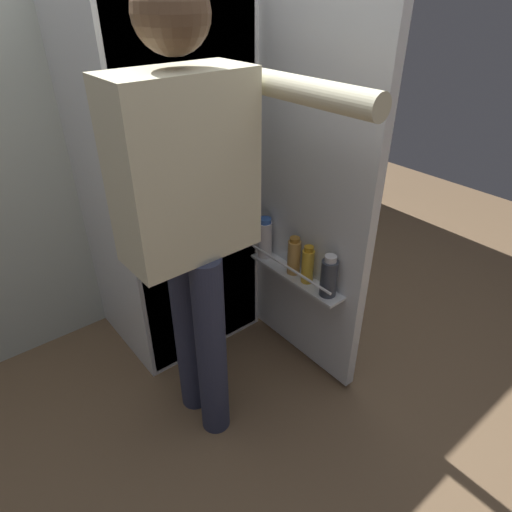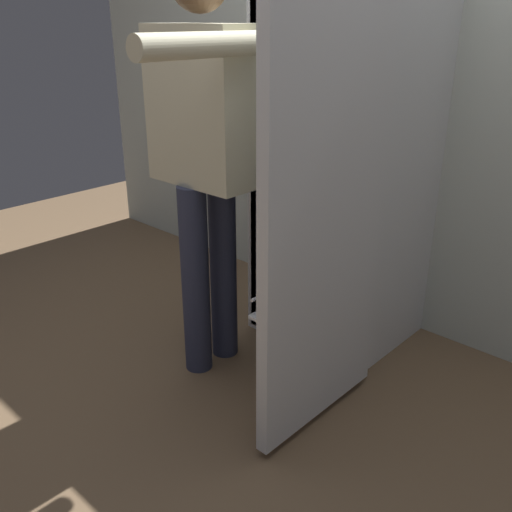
% 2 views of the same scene
% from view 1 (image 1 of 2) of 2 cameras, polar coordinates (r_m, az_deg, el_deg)
% --- Properties ---
extents(ground_plane, '(6.29, 6.29, 0.00)m').
position_cam_1_polar(ground_plane, '(2.28, -2.34, -14.91)').
color(ground_plane, brown).
extents(kitchen_wall, '(4.40, 0.10, 2.47)m').
position_cam_1_polar(kitchen_wall, '(2.39, -16.79, 20.20)').
color(kitchen_wall, beige).
rests_on(kitchen_wall, ground_plane).
extents(refrigerator, '(0.72, 1.24, 1.70)m').
position_cam_1_polar(refrigerator, '(2.16, -10.19, 9.20)').
color(refrigerator, silver).
rests_on(refrigerator, ground_plane).
extents(person, '(0.56, 0.78, 1.70)m').
position_cam_1_polar(person, '(1.51, -8.44, 6.75)').
color(person, '#2D334C').
rests_on(person, ground_plane).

